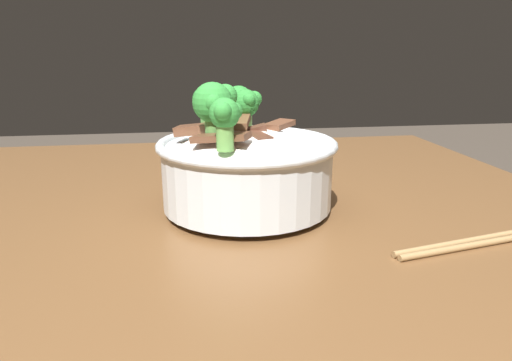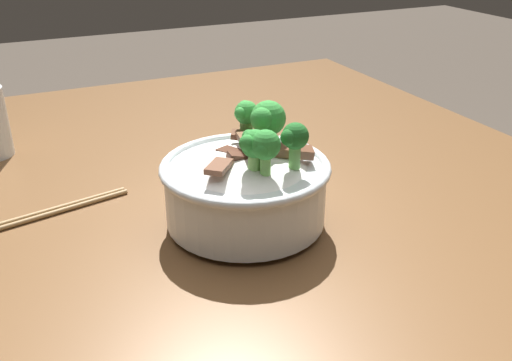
# 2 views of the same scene
# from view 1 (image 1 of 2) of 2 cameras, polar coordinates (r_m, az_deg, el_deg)

# --- Properties ---
(dining_table) EXTENTS (1.22, 1.05, 0.76)m
(dining_table) POSITION_cam_1_polar(r_m,az_deg,el_deg) (0.49, -6.50, -19.73)
(dining_table) COLOR brown
(dining_table) RESTS_ON ground
(rice_bowl) EXTENTS (0.23, 0.23, 0.16)m
(rice_bowl) POSITION_cam_1_polar(r_m,az_deg,el_deg) (0.57, -1.31, 2.34)
(rice_bowl) COLOR silver
(rice_bowl) RESTS_ON dining_table
(chopsticks_pair) EXTENTS (0.06, 0.22, 0.01)m
(chopsticks_pair) POSITION_cam_1_polar(r_m,az_deg,el_deg) (0.54, 26.64, -6.95)
(chopsticks_pair) COLOR #9E7A4C
(chopsticks_pair) RESTS_ON dining_table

